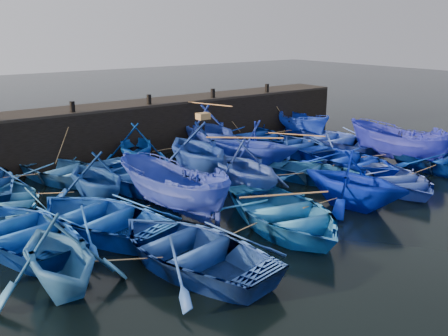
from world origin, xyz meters
TOP-DOWN VIEW (x-y plane):
  - ground at (0.00, 0.00)m, footprint 120.00×120.00m
  - quay_wall at (0.00, 10.50)m, footprint 26.00×2.50m
  - quay_top at (0.00, 10.50)m, footprint 26.00×2.50m
  - bollard_1 at (-4.00, 9.60)m, footprint 0.24×0.24m
  - bollard_2 at (0.00, 9.60)m, footprint 0.24×0.24m
  - bollard_3 at (4.00, 9.60)m, footprint 0.24×0.24m
  - bollard_4 at (8.00, 9.60)m, footprint 0.24×0.24m
  - boat_1 at (-5.32, 7.50)m, footprint 4.95×5.78m
  - boat_2 at (-1.64, 8.08)m, footprint 4.70×4.95m
  - boat_3 at (2.59, 8.07)m, footprint 4.56×5.18m
  - boat_4 at (5.62, 7.95)m, footprint 4.55×5.96m
  - boat_5 at (9.27, 7.73)m, footprint 1.76×4.18m
  - boat_6 at (-8.18, 4.99)m, footprint 4.41×5.17m
  - boat_7 at (-5.19, 4.34)m, footprint 3.44×3.96m
  - boat_8 at (-3.23, 4.74)m, footprint 4.64×5.98m
  - boat_9 at (-0.20, 4.87)m, footprint 4.79×5.35m
  - boat_10 at (2.38, 4.32)m, footprint 5.65×5.81m
  - boat_11 at (6.17, 5.14)m, footprint 4.07×5.21m
  - boat_12 at (8.52, 4.52)m, footprint 4.17×5.69m
  - boat_13 at (-8.70, 1.86)m, footprint 4.72×5.96m
  - boat_14 at (-6.30, 1.43)m, footprint 5.41×6.39m
  - boat_15 at (-3.62, 1.39)m, footprint 3.04×5.31m
  - boat_16 at (-0.12, 1.69)m, footprint 4.08×4.62m
  - boat_17 at (3.44, 1.01)m, footprint 4.64×5.22m
  - boat_18 at (5.68, 1.23)m, footprint 3.82×5.27m
  - boat_19 at (8.79, 0.84)m, footprint 2.96×5.35m
  - boat_20 at (-8.65, -1.45)m, footprint 3.43×3.94m
  - boat_21 at (-5.28, -2.35)m, footprint 4.93×6.18m
  - boat_22 at (-1.37, -1.93)m, footprint 5.25×6.47m
  - boat_23 at (2.12, -1.94)m, footprint 4.30×4.72m
  - boat_24 at (5.20, -1.77)m, footprint 4.78×5.40m
  - wooden_crate at (0.10, 4.87)m, footprint 0.54×0.43m
  - mooring_ropes at (0.41, 4.99)m, footprint 17.94×11.89m
  - loose_oars at (1.82, 3.24)m, footprint 9.80×12.08m

SIDE VIEW (x-z plane):
  - ground at x=0.00m, z-range 0.00..0.00m
  - boat_17 at x=3.44m, z-range 0.00..0.89m
  - boat_6 at x=-8.18m, z-range 0.00..0.91m
  - boat_24 at x=5.20m, z-range 0.00..0.93m
  - boat_11 at x=6.17m, z-range 0.00..0.99m
  - boat_1 at x=-5.32m, z-range 0.00..1.01m
  - boat_18 at x=5.68m, z-range 0.00..1.08m
  - boat_13 at x=-8.70m, z-range 0.00..1.12m
  - boat_14 at x=-6.30m, z-range 0.00..1.13m
  - boat_8 at x=-3.23m, z-range 0.00..1.14m
  - boat_21 at x=-5.28m, z-range 0.00..1.15m
  - boat_12 at x=8.52m, z-range 0.00..1.15m
  - boat_4 at x=5.62m, z-range 0.00..1.15m
  - boat_22 at x=-1.37m, z-range 0.00..1.18m
  - boat_5 at x=9.27m, z-range 0.00..1.59m
  - mooring_ropes at x=0.41m, z-range -0.17..1.93m
  - boat_15 at x=-3.62m, z-range 0.00..1.93m
  - boat_19 at x=8.79m, z-range 0.00..1.96m
  - boat_20 at x=-8.65m, z-range 0.00..2.02m
  - boat_7 at x=-5.19m, z-range 0.00..2.04m
  - boat_2 at x=-1.64m, z-range 0.00..2.04m
  - boat_23 at x=2.12m, z-range 0.00..2.13m
  - boat_16 at x=-0.12m, z-range 0.00..2.26m
  - boat_10 at x=2.38m, z-range 0.00..2.33m
  - quay_wall at x=0.00m, z-range 0.00..2.50m
  - boat_9 at x=-0.20m, z-range 0.00..2.53m
  - boat_3 at x=2.59m, z-range 0.00..2.56m
  - loose_oars at x=1.82m, z-range 0.96..2.59m
  - quay_top at x=0.00m, z-range 2.50..2.62m
  - wooden_crate at x=0.10m, z-range 2.53..2.81m
  - bollard_1 at x=-4.00m, z-range 2.62..3.12m
  - bollard_2 at x=0.00m, z-range 2.62..3.12m
  - bollard_3 at x=4.00m, z-range 2.62..3.12m
  - bollard_4 at x=8.00m, z-range 2.62..3.12m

